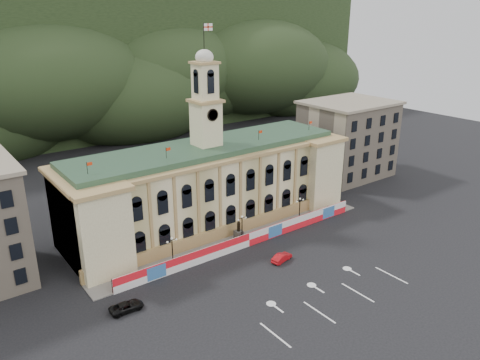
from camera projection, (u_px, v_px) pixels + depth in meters
ground at (309, 284)px, 70.99m from camera, size 260.00×260.00×0.00m
lane_markings at (334, 299)px, 67.22m from camera, size 26.00×10.00×0.02m
hill_ridge at (54, 73)px, 156.33m from camera, size 230.00×80.00×64.00m
city_hall at (209, 184)px, 89.15m from camera, size 56.20×17.60×37.10m
side_building_right at (347, 139)px, 115.31m from camera, size 21.00×17.00×18.60m
hoarding_fence at (249, 240)px, 81.96m from camera, size 50.00×0.44×2.50m
pavement at (240, 240)px, 84.35m from camera, size 56.00×5.50×0.16m
statue at (239, 234)px, 84.16m from camera, size 1.40×1.40×3.72m
lamp_left at (172, 249)px, 74.89m from camera, size 1.96×0.44×5.15m
lamp_center at (242, 226)px, 82.76m from camera, size 1.96×0.44×5.15m
lamp_right at (300, 208)px, 90.63m from camera, size 1.96×0.44×5.15m
red_sedan at (282, 257)px, 77.16m from camera, size 3.08×4.66×1.35m
black_suv at (127, 307)px, 64.35m from camera, size 2.51×4.88×1.31m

